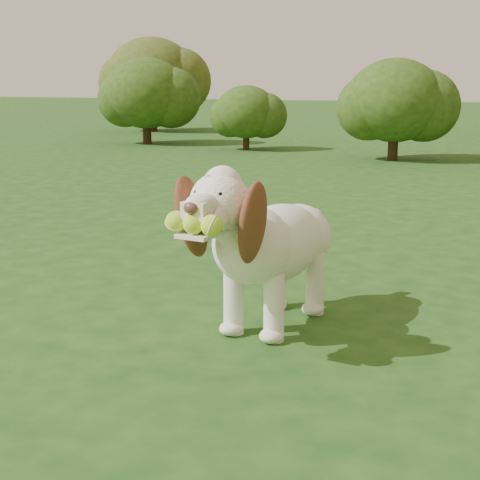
% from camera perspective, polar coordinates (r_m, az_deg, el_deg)
% --- Properties ---
extents(ground, '(80.00, 80.00, 0.00)m').
position_cam_1_polar(ground, '(4.21, 5.57, -4.73)').
color(ground, '#184012').
rests_on(ground, ground).
extents(dog, '(0.52, 1.34, 0.87)m').
position_cam_1_polar(dog, '(3.62, 2.09, 0.05)').
color(dog, white).
rests_on(dog, ground).
extents(shrub_a, '(1.10, 1.10, 1.14)m').
position_cam_1_polar(shrub_a, '(13.26, 0.49, 9.90)').
color(shrub_a, '#382314').
rests_on(shrub_a, ground).
extents(shrub_e, '(1.60, 1.60, 1.66)m').
position_cam_1_polar(shrub_e, '(14.63, -7.30, 11.23)').
color(shrub_e, '#382314').
rests_on(shrub_e, ground).
extents(shrub_g, '(2.17, 2.17, 2.25)m').
position_cam_1_polar(shrub_g, '(18.25, -6.89, 12.52)').
color(shrub_g, '#382314').
rests_on(shrub_g, ground).
extents(shrub_b, '(1.51, 1.51, 1.56)m').
position_cam_1_polar(shrub_b, '(11.75, 11.93, 10.54)').
color(shrub_b, '#382314').
rests_on(shrub_b, ground).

